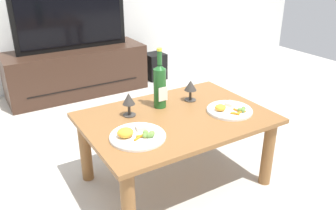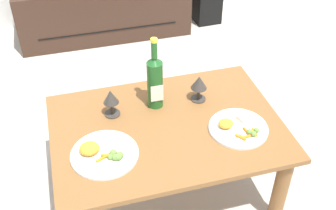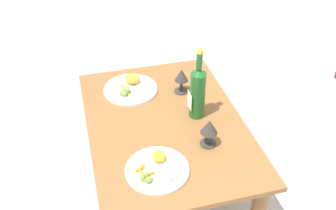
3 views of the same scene
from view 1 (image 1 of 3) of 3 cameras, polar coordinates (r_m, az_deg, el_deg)
name	(u,v)px [view 1 (image 1 of 3)]	position (r m, az deg, el deg)	size (l,w,h in m)	color
ground_plane	(175,180)	(2.20, 1.24, -12.33)	(6.40, 6.40, 0.00)	#B7B2A8
dining_table	(176,128)	(2.01, 1.33, -3.87)	(1.05, 0.74, 0.44)	brown
tv_stand	(77,71)	(3.55, -14.90, 5.43)	(1.34, 0.48, 0.45)	#382319
tv_screen	(71,20)	(3.43, -15.79, 13.41)	(1.06, 0.05, 0.55)	black
floor_speaker	(155,66)	(3.87, -2.19, 6.44)	(0.21, 0.21, 0.29)	black
wine_bottle	(160,84)	(2.04, -1.37, 3.45)	(0.07, 0.08, 0.36)	#1E5923
goblet_left	(129,100)	(1.95, -6.54, 0.75)	(0.07, 0.07, 0.14)	#38332D
goblet_right	(191,87)	(2.15, 3.76, 3.06)	(0.08, 0.08, 0.14)	#38332D
dinner_plate_left	(137,135)	(1.75, -5.19, -5.01)	(0.29, 0.29, 0.06)	white
dinner_plate_right	(229,110)	(2.05, 10.13, -0.76)	(0.27, 0.27, 0.05)	white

